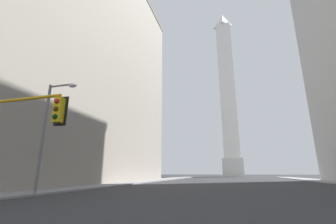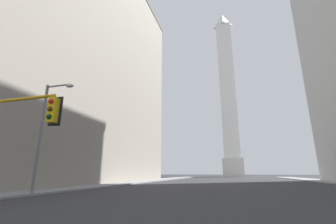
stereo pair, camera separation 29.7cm
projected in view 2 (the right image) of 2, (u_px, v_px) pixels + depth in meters
The scene contains 4 objects.
sidewalk_left at pixel (127, 182), 33.21m from camera, with size 5.00×105.38×0.15m, color gray.
building_left at pixel (54, 62), 37.74m from camera, with size 23.98×45.43×39.07m.
obelisk at pixel (228, 91), 89.97m from camera, with size 7.33×7.33×69.19m.
street_lamp at pixel (46, 125), 16.12m from camera, with size 2.42×0.36×7.89m.
Camera 2 is at (0.04, -0.20, 1.48)m, focal length 24.00 mm.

